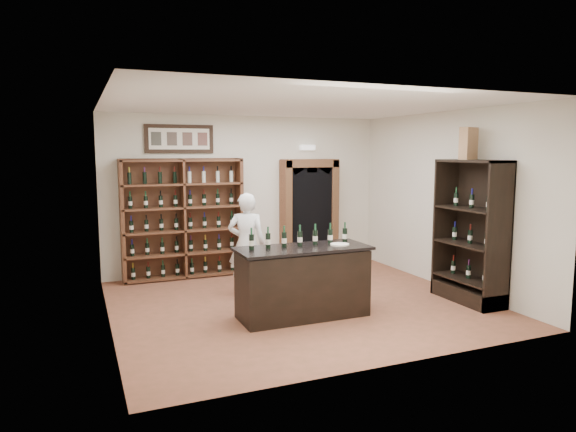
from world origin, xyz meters
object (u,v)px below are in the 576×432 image
object	(u,v)px
tasting_counter	(303,282)
wine_crate	(468,143)
side_cabinet	(471,253)
shopkeeper	(247,244)
wine_shelf	(183,219)
counter_bottle_0	(251,242)

from	to	relation	value
tasting_counter	wine_crate	bearing A→B (deg)	-3.95
side_cabinet	shopkeeper	xyz separation A→B (m)	(-3.10, 1.69, 0.08)
wine_shelf	tasting_counter	xyz separation A→B (m)	(1.10, -2.93, -0.61)
wine_shelf	wine_crate	bearing A→B (deg)	-39.51
tasting_counter	wine_shelf	bearing A→B (deg)	110.56
tasting_counter	counter_bottle_0	bearing A→B (deg)	171.67
wine_shelf	shopkeeper	size ratio (longest dim) A/B	1.32
shopkeeper	wine_crate	bearing A→B (deg)	176.49
wine_shelf	shopkeeper	world-z (taller)	wine_shelf
counter_bottle_0	wine_crate	bearing A→B (deg)	-4.88
wine_shelf	counter_bottle_0	size ratio (longest dim) A/B	7.33
tasting_counter	shopkeeper	xyz separation A→B (m)	(-0.37, 1.39, 0.34)
side_cabinet	counter_bottle_0	bearing A→B (deg)	173.29
counter_bottle_0	side_cabinet	distance (m)	3.49
tasting_counter	side_cabinet	world-z (taller)	side_cabinet
counter_bottle_0	wine_crate	xyz separation A→B (m)	(3.40, -0.29, 1.34)
tasting_counter	shopkeeper	distance (m)	1.48
counter_bottle_0	shopkeeper	size ratio (longest dim) A/B	0.18
tasting_counter	counter_bottle_0	xyz separation A→B (m)	(-0.72, 0.11, 0.61)
tasting_counter	shopkeeper	bearing A→B (deg)	105.03
wine_shelf	shopkeeper	xyz separation A→B (m)	(0.73, -1.54, -0.27)
wine_shelf	wine_crate	xyz separation A→B (m)	(3.78, -3.12, 1.34)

